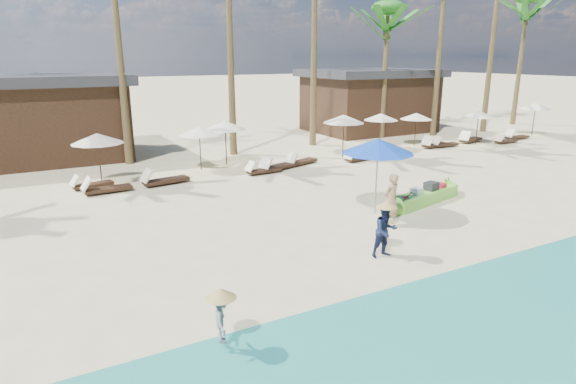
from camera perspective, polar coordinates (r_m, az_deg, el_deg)
ground at (r=13.80m, az=7.41°, el=-6.49°), size 240.00×240.00×0.00m
wet_sand_strip at (r=10.60m, az=23.87°, el=-15.08°), size 240.00×4.50×0.01m
green_canoe at (r=18.29m, az=15.80°, el=-0.54°), size 5.52×1.71×0.71m
tourist at (r=15.49m, az=12.12°, el=-0.89°), size 0.68×0.52×1.69m
vendor_green at (r=13.07m, az=11.48°, el=-4.56°), size 0.74×0.60×1.45m
vendor_yellow at (r=9.04m, az=-7.83°, el=-14.62°), size 0.53×0.69×0.94m
blue_umbrella at (r=16.18m, az=10.62°, el=5.38°), size 2.41×2.41×2.60m
resort_parasol_4 at (r=21.18m, az=-21.68°, el=5.92°), size 2.12×2.12×2.18m
lounger_4_left at (r=21.17m, az=-22.44°, el=0.89°), size 1.70×0.77×0.56m
lounger_4_right at (r=20.19m, az=-20.94°, el=0.44°), size 1.91×0.68×0.64m
resort_parasol_5 at (r=22.87m, az=-10.48°, el=7.15°), size 2.00×2.00×2.06m
lounger_5_left at (r=20.77m, az=-14.63°, el=1.43°), size 2.06×0.90×0.68m
resort_parasol_6 at (r=23.78m, az=-7.45°, el=7.83°), size 2.10×2.10×2.17m
lounger_6_left at (r=22.03m, az=-3.13°, el=2.65°), size 1.73×0.63×0.58m
lounger_6_right at (r=22.60m, az=-1.50°, el=3.07°), size 2.02×1.21×0.66m
resort_parasol_7 at (r=25.59m, az=6.62°, el=8.60°), size 2.19×2.19×2.25m
lounger_7_left at (r=23.83m, az=1.48°, el=3.71°), size 1.89×1.07×0.61m
lounger_7_right at (r=24.93m, az=8.22°, el=4.06°), size 1.76×0.83×0.58m
resort_parasol_8 at (r=28.37m, az=10.96°, el=8.73°), size 1.98×1.98×2.04m
lounger_8_left at (r=25.69m, az=8.55°, el=4.43°), size 1.85×0.80×0.61m
resort_parasol_9 at (r=29.78m, az=14.97°, el=8.67°), size 1.90×1.90×1.96m
lounger_9_left at (r=30.00m, az=17.96°, el=5.46°), size 1.78×0.56×0.60m
lounger_9_right at (r=29.70m, az=16.86°, el=5.49°), size 2.02×1.00×0.66m
resort_parasol_10 at (r=31.58m, az=21.67°, el=8.60°), size 1.97×1.97×2.03m
lounger_10_left at (r=32.15m, az=20.76°, el=5.90°), size 2.09×1.11×0.68m
lounger_10_right at (r=32.67m, az=24.34°, el=5.60°), size 1.68×0.55×0.57m
resort_parasol_11 at (r=36.70m, az=27.30°, el=9.06°), size 2.13×2.13×2.19m
lounger_11_left at (r=34.52m, az=25.39°, el=5.99°), size 1.85×0.57×0.63m
palm_6 at (r=32.18m, az=11.70°, el=18.81°), size 2.08×2.08×8.51m
palm_9 at (r=42.18m, az=26.38°, el=18.16°), size 2.08×2.08×9.82m
pavilion_west at (r=27.96m, az=-29.34°, el=7.64°), size 10.80×6.60×4.30m
pavilion_east at (r=35.31m, az=9.59°, el=10.72°), size 8.80×6.60×4.30m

